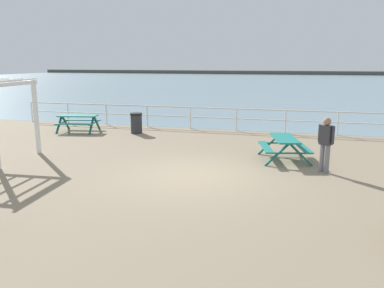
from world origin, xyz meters
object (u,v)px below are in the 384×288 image
object	(u,v)px
litter_bin	(136,123)
visitor	(326,141)
picnic_table_seaward	(78,119)
picnic_table_far_right	(284,143)

from	to	relation	value
litter_bin	visitor	bearing A→B (deg)	-29.27
picnic_table_seaward	litter_bin	world-z (taller)	litter_bin
picnic_table_far_right	picnic_table_seaward	size ratio (longest dim) A/B	1.02
picnic_table_seaward	visitor	bearing A→B (deg)	-32.22
picnic_table_far_right	litter_bin	size ratio (longest dim) A/B	2.21
picnic_table_seaward	litter_bin	bearing A→B (deg)	-5.88
picnic_table_far_right	visitor	size ratio (longest dim) A/B	1.26
visitor	picnic_table_seaward	bearing A→B (deg)	104.71
litter_bin	picnic_table_far_right	bearing A→B (deg)	-25.86
picnic_table_seaward	litter_bin	distance (m)	2.90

